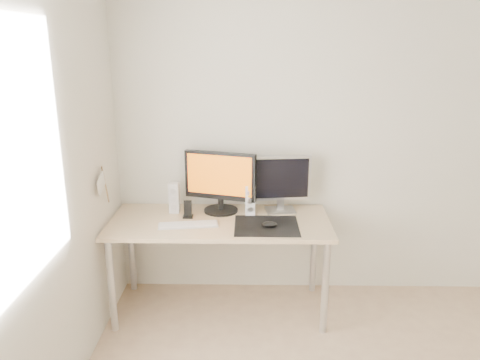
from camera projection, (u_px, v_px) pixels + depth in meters
name	position (u px, v px, depth m)	size (l,w,h in m)	color
wall_back	(342.00, 140.00, 3.59)	(3.50, 3.50, 0.00)	white
wall_left	(2.00, 223.00, 1.94)	(3.50, 3.50, 0.00)	white
mousepad	(266.00, 226.00, 3.29)	(0.45, 0.40, 0.00)	black
mouse	(270.00, 225.00, 3.26)	(0.11, 0.06, 0.04)	black
desk	(220.00, 230.00, 3.42)	(1.60, 0.70, 0.73)	#D1B587
main_monitor	(220.00, 180.00, 3.50)	(0.54, 0.32, 0.47)	black
second_monitor	(281.00, 181.00, 3.51)	(0.45, 0.18, 0.43)	#BDBDBF
speaker_left	(174.00, 197.00, 3.53)	(0.07, 0.09, 0.23)	silver
speaker_right	(250.00, 200.00, 3.49)	(0.07, 0.09, 0.23)	white
keyboard	(188.00, 225.00, 3.29)	(0.43, 0.18, 0.02)	silver
phone_dock	(188.00, 212.00, 3.44)	(0.07, 0.06, 0.13)	black
pennant	(103.00, 183.00, 3.19)	(0.01, 0.23, 0.29)	#A57F54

